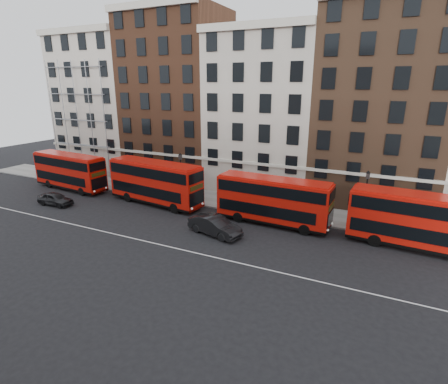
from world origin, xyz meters
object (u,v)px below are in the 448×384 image
at_px(car_rear, 55,199).
at_px(car_front, 215,226).
at_px(bus_a, 70,171).
at_px(bus_c, 273,200).
at_px(bus_b, 155,182).
at_px(bus_d, 421,221).

xyz_separation_m(car_rear, car_front, (19.49, 0.64, 0.13)).
height_order(bus_a, bus_c, bus_c).
distance_m(bus_b, bus_c, 13.53).
bearing_deg(car_rear, bus_b, -64.63).
relative_size(bus_d, car_front, 2.18).
height_order(bus_d, car_rear, bus_d).
relative_size(bus_c, bus_d, 0.98).
distance_m(bus_a, bus_d, 39.01).
bearing_deg(bus_d, car_front, -160.41).
distance_m(bus_c, bus_d, 12.32).
bearing_deg(bus_c, bus_d, 2.21).
distance_m(bus_a, bus_b, 13.17).
distance_m(bus_b, car_rear, 11.21).
xyz_separation_m(bus_a, bus_b, (13.16, 0.00, 0.15)).
xyz_separation_m(bus_a, bus_d, (39.01, -0.00, 0.06)).
distance_m(bus_b, car_front, 10.90).
bearing_deg(car_front, bus_a, 92.38).
bearing_deg(bus_a, car_rear, -51.62).
bearing_deg(bus_b, bus_d, 6.87).
xyz_separation_m(bus_c, bus_d, (12.32, 0.00, 0.05)).
bearing_deg(car_rear, car_front, -90.89).
height_order(bus_b, bus_d, bus_b).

